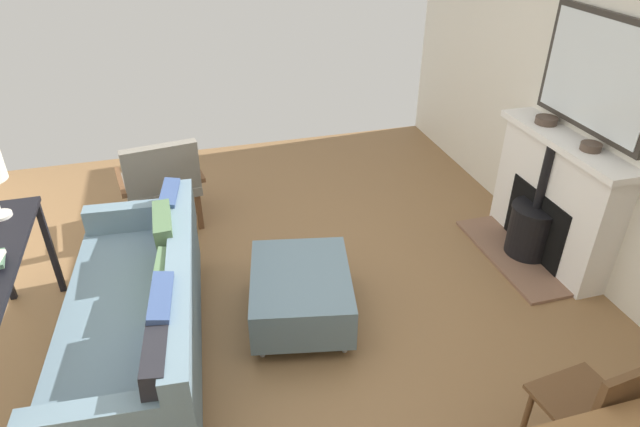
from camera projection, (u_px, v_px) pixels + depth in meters
The scene contains 10 objects.
ground_plane at pixel (258, 327), 3.73m from camera, with size 5.18×6.07×0.01m, color olive.
wall_left at pixel (631, 96), 3.59m from camera, with size 0.12×6.07×2.81m, color silver.
fireplace at pixel (548, 206), 4.24m from camera, with size 0.59×1.29×1.02m.
mirror_over_mantel at pixel (598, 74), 3.73m from camera, with size 0.04×1.08×0.81m.
mantel_bowl_near at pixel (546, 120), 4.17m from camera, with size 0.17×0.17×0.05m.
mantel_bowl_far at pixel (591, 146), 3.76m from camera, with size 0.14×0.14×0.05m.
sofa at pixel (142, 314), 3.31m from camera, with size 0.94×1.98×0.82m.
ottoman at pixel (301, 292), 3.67m from camera, with size 0.82×0.95×0.39m.
armchair_accent at pixel (161, 179), 4.56m from camera, with size 0.75×0.67×0.86m.
dining_chair_near_fireplace at pixel (599, 409), 2.53m from camera, with size 0.44×0.44×0.85m.
Camera 1 is at (0.33, 2.79, 2.61)m, focal length 30.34 mm.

